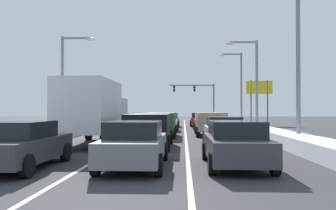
{
  "coord_description": "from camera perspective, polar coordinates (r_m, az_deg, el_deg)",
  "views": [
    {
      "loc": [
        1.54,
        -4.59,
        1.88
      ],
      "look_at": [
        -0.66,
        44.61,
        2.54
      ],
      "focal_mm": 36.77,
      "sensor_mm": 36.0,
      "label": 1
    }
  ],
  "objects": [
    {
      "name": "lane_stripe_between_center_lane_and_left_lane",
      "position": [
        31.29,
        -3.39,
        -4.2
      ],
      "size": [
        0.14,
        58.24,
        0.01
      ],
      "primitive_type": "cube",
      "color": "silver",
      "rests_on": "ground"
    },
    {
      "name": "lane_stripe_between_right_lane_and_center_lane",
      "position": [
        31.12,
        2.86,
        -4.22
      ],
      "size": [
        0.14,
        58.24,
        0.01
      ],
      "primitive_type": "cube",
      "color": "silver",
      "rests_on": "ground"
    },
    {
      "name": "sedan_charcoal_left_lane_nearest",
      "position": [
        11.98,
        -23.16,
        -6.06
      ],
      "size": [
        2.0,
        4.5,
        1.51
      ],
      "color": "#38383D",
      "rests_on": "ground"
    },
    {
      "name": "roadside_sign_right",
      "position": [
        43.52,
        14.89,
        2.07
      ],
      "size": [
        3.2,
        0.16,
        5.5
      ],
      "color": "#59595B",
      "rests_on": "ground"
    },
    {
      "name": "street_lamp_right_far",
      "position": [
        39.61,
        11.55,
        3.7
      ],
      "size": [
        2.66,
        0.36,
        8.3
      ],
      "color": "gray",
      "rests_on": "ground"
    },
    {
      "name": "ground_plane",
      "position": [
        25.88,
        -0.85,
        -4.93
      ],
      "size": [
        137.65,
        137.65,
        0.0
      ],
      "primitive_type": "plane",
      "color": "#333335"
    },
    {
      "name": "traffic_light_gantry",
      "position": [
        57.65,
        5.28,
        1.84
      ],
      "size": [
        7.54,
        0.47,
        6.2
      ],
      "color": "slate",
      "rests_on": "ground"
    },
    {
      "name": "box_truck_left_lane_second",
      "position": [
        18.71,
        -12.13,
        -0.69
      ],
      "size": [
        2.53,
        7.2,
        3.36
      ],
      "color": "#B7BABF",
      "rests_on": "ground"
    },
    {
      "name": "sedan_red_right_lane_fifth",
      "position": [
        38.68,
        5.15,
        -2.42
      ],
      "size": [
        2.0,
        4.5,
        1.51
      ],
      "color": "maroon",
      "rests_on": "ground"
    },
    {
      "name": "sedan_white_center_lane_fourth",
      "position": [
        30.7,
        -0.18,
        -2.85
      ],
      "size": [
        2.0,
        4.5,
        1.51
      ],
      "color": "silver",
      "rests_on": "ground"
    },
    {
      "name": "sedan_red_left_lane_fifth",
      "position": [
        39.71,
        -4.62,
        -2.38
      ],
      "size": [
        2.0,
        4.5,
        1.51
      ],
      "color": "maroon",
      "rests_on": "ground"
    },
    {
      "name": "suv_green_center_lane_third",
      "position": [
        23.89,
        -1.26,
        -2.84
      ],
      "size": [
        2.16,
        4.9,
        1.67
      ],
      "color": "#1E5633",
      "rests_on": "ground"
    },
    {
      "name": "sedan_gray_center_lane_nearest",
      "position": [
        11.29,
        -5.54,
        -6.45
      ],
      "size": [
        2.0,
        4.5,
        1.51
      ],
      "color": "slate",
      "rests_on": "ground"
    },
    {
      "name": "sedan_silver_right_lane_second",
      "position": [
        18.21,
        9.22,
        -4.28
      ],
      "size": [
        2.0,
        4.5,
        1.51
      ],
      "color": "#B7BABF",
      "rests_on": "ground"
    },
    {
      "name": "sedan_maroon_right_lane_fourth",
      "position": [
        32.0,
        5.99,
        -2.76
      ],
      "size": [
        2.0,
        4.5,
        1.51
      ],
      "color": "maroon",
      "rests_on": "ground"
    },
    {
      "name": "suv_tan_right_lane_third",
      "position": [
        25.14,
        6.98,
        -2.73
      ],
      "size": [
        2.16,
        4.9,
        1.67
      ],
      "color": "#937F60",
      "rests_on": "ground"
    },
    {
      "name": "street_lamp_right_near",
      "position": [
        19.02,
        19.81,
        10.29
      ],
      "size": [
        2.66,
        0.36,
        9.36
      ],
      "color": "gray",
      "rests_on": "ground"
    },
    {
      "name": "street_lamp_left_mid",
      "position": [
        27.73,
        -16.37,
        4.82
      ],
      "size": [
        2.66,
        0.36,
        7.56
      ],
      "color": "gray",
      "rests_on": "ground"
    },
    {
      "name": "street_lamp_right_mid",
      "position": [
        29.1,
        13.76,
        4.57
      ],
      "size": [
        2.66,
        0.36,
        7.58
      ],
      "color": "gray",
      "rests_on": "ground"
    },
    {
      "name": "sedan_maroon_left_lane_fourth",
      "position": [
        33.7,
        -5.44,
        -2.66
      ],
      "size": [
        2.0,
        4.5,
        1.51
      ],
      "color": "maroon",
      "rests_on": "ground"
    },
    {
      "name": "snow_bank_right_shoulder",
      "position": [
        31.58,
        12.54,
        -3.57
      ],
      "size": [
        1.62,
        58.24,
        0.65
      ],
      "primitive_type": "cube",
      "color": "white",
      "rests_on": "ground"
    },
    {
      "name": "sedan_navy_center_lane_fifth",
      "position": [
        37.46,
        0.36,
        -2.48
      ],
      "size": [
        2.0,
        4.5,
        1.51
      ],
      "color": "navy",
      "rests_on": "ground"
    },
    {
      "name": "sedan_charcoal_right_lane_nearest",
      "position": [
        11.6,
        11.1,
        -6.28
      ],
      "size": [
        2.0,
        4.5,
        1.51
      ],
      "color": "#38383D",
      "rests_on": "ground"
    },
    {
      "name": "sedan_tan_left_lane_third",
      "position": [
        27.02,
        -7.99,
        -3.13
      ],
      "size": [
        2.0,
        4.5,
        1.51
      ],
      "color": "#937F60",
      "rests_on": "ground"
    },
    {
      "name": "snow_bank_left_shoulder",
      "position": [
        32.25,
        -12.82,
        -3.42
      ],
      "size": [
        2.03,
        58.24,
        0.76
      ],
      "primitive_type": "cube",
      "color": "white",
      "rests_on": "ground"
    },
    {
      "name": "suv_black_center_lane_second",
      "position": [
        17.11,
        -3.06,
        -3.67
      ],
      "size": [
        2.16,
        4.9,
        1.67
      ],
      "color": "black",
      "rests_on": "ground"
    }
  ]
}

